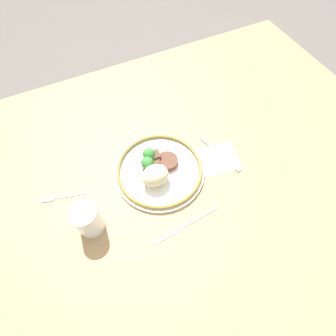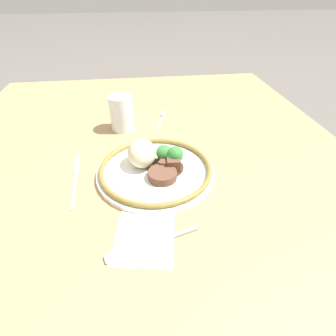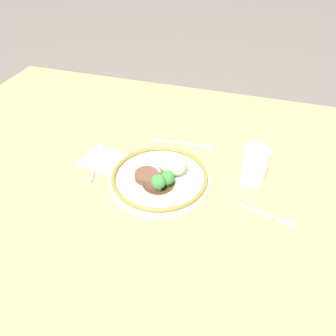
{
  "view_description": "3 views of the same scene",
  "coord_description": "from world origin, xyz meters",
  "px_view_note": "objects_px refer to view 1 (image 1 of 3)",
  "views": [
    {
      "loc": [
        0.2,
        0.37,
        0.76
      ],
      "look_at": [
        0.02,
        0.0,
        0.08
      ],
      "focal_mm": 28.0,
      "sensor_mm": 36.0,
      "label": 1
    },
    {
      "loc": [
        -0.47,
        0.02,
        0.43
      ],
      "look_at": [
        0.02,
        -0.05,
        0.07
      ],
      "focal_mm": 28.0,
      "sensor_mm": 36.0,
      "label": 2
    },
    {
      "loc": [
        0.26,
        -0.67,
        0.65
      ],
      "look_at": [
        0.06,
        -0.0,
        0.07
      ],
      "focal_mm": 35.0,
      "sensor_mm": 36.0,
      "label": 3
    }
  ],
  "objects_px": {
    "fork": "(223,157)",
    "plate": "(158,169)",
    "juice_glass": "(88,221)",
    "spoon": "(55,198)",
    "knife": "(183,227)"
  },
  "relations": [
    {
      "from": "plate",
      "to": "fork",
      "type": "height_order",
      "value": "plate"
    },
    {
      "from": "fork",
      "to": "knife",
      "type": "relative_size",
      "value": 0.83
    },
    {
      "from": "fork",
      "to": "plate",
      "type": "bearing_deg",
      "value": -116.66
    },
    {
      "from": "plate",
      "to": "juice_glass",
      "type": "distance_m",
      "value": 0.26
    },
    {
      "from": "fork",
      "to": "juice_glass",
      "type": "bearing_deg",
      "value": -101.22
    },
    {
      "from": "juice_glass",
      "to": "fork",
      "type": "bearing_deg",
      "value": -175.04
    },
    {
      "from": "fork",
      "to": "knife",
      "type": "height_order",
      "value": "fork"
    },
    {
      "from": "fork",
      "to": "knife",
      "type": "distance_m",
      "value": 0.27
    },
    {
      "from": "juice_glass",
      "to": "fork",
      "type": "distance_m",
      "value": 0.46
    },
    {
      "from": "knife",
      "to": "spoon",
      "type": "distance_m",
      "value": 0.39
    },
    {
      "from": "plate",
      "to": "spoon",
      "type": "xyz_separation_m",
      "value": [
        0.32,
        -0.05,
        -0.02
      ]
    },
    {
      "from": "plate",
      "to": "spoon",
      "type": "height_order",
      "value": "plate"
    },
    {
      "from": "juice_glass",
      "to": "spoon",
      "type": "bearing_deg",
      "value": -59.96
    },
    {
      "from": "plate",
      "to": "knife",
      "type": "height_order",
      "value": "plate"
    },
    {
      "from": "plate",
      "to": "knife",
      "type": "xyz_separation_m",
      "value": [
        0.01,
        0.19,
        -0.02
      ]
    }
  ]
}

